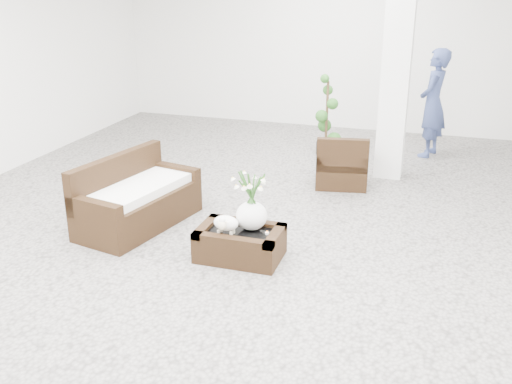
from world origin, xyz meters
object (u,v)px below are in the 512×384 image
(coffee_table, at_px, (240,245))
(topiary, at_px, (327,116))
(armchair, at_px, (342,159))
(loveseat, at_px, (138,193))

(coffee_table, bearing_deg, topiary, 88.49)
(armchair, bearing_deg, loveseat, 36.48)
(coffee_table, xyz_separation_m, topiary, (0.11, 4.12, 0.51))
(coffee_table, relative_size, topiary, 0.67)
(loveseat, bearing_deg, topiary, -11.26)
(coffee_table, bearing_deg, loveseat, 162.74)
(armchair, relative_size, loveseat, 0.48)
(coffee_table, height_order, armchair, armchair)
(loveseat, bearing_deg, armchair, -31.28)
(coffee_table, distance_m, loveseat, 1.56)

